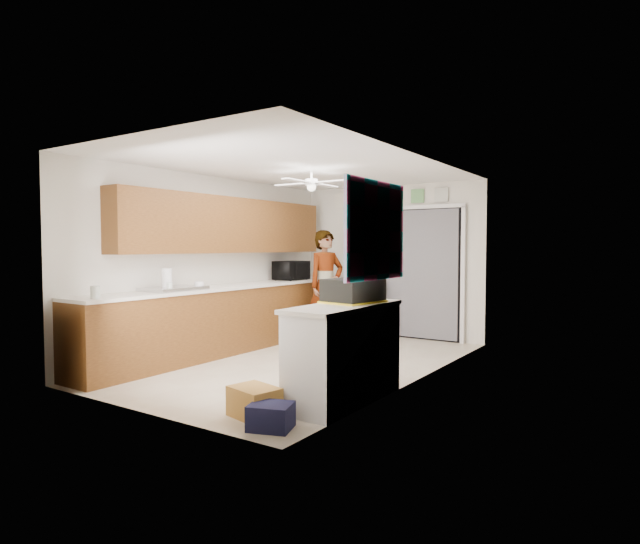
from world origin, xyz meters
The scene contains 40 objects.
floor centered at (0.00, 0.00, 0.00)m, with size 5.00×5.00×0.00m, color beige.
ceiling centered at (0.00, 0.00, 2.50)m, with size 5.00×5.00×0.00m, color white.
wall_back centered at (0.00, 2.50, 1.25)m, with size 3.20×3.20×0.00m, color silver.
wall_front centered at (0.00, -2.50, 1.25)m, with size 3.20×3.20×0.00m, color silver.
wall_left centered at (-1.60, 0.00, 1.25)m, with size 5.00×5.00×0.00m, color silver.
wall_right centered at (1.60, 0.00, 1.25)m, with size 5.00×5.00×0.00m, color silver.
left_base_cabinets centered at (-1.30, 0.00, 0.45)m, with size 0.60×4.80×0.90m, color brown.
left_countertop centered at (-1.29, 0.00, 0.92)m, with size 0.62×4.80×0.04m, color white.
upper_cabinets centered at (-1.44, 0.20, 1.80)m, with size 0.32×4.00×0.80m, color brown.
sink_basin centered at (-1.29, -1.00, 0.95)m, with size 0.50×0.76×0.06m, color silver.
faucet centered at (-1.48, -1.00, 1.05)m, with size 0.03×0.03×0.22m, color silver.
peninsula_base centered at (-0.50, 2.00, 0.45)m, with size 1.00×0.60×0.90m, color brown.
peninsula_top centered at (-0.50, 2.00, 0.92)m, with size 1.04×0.64×0.04m, color white.
back_opening_recess centered at (0.25, 2.47, 1.05)m, with size 2.00×0.06×2.10m, color black.
curtain_panel centered at (0.25, 2.43, 1.05)m, with size 1.90×0.03×2.05m, color slate.
door_trim_left centered at (-0.77, 2.44, 1.05)m, with size 0.06×0.04×2.10m, color white.
door_trim_right centered at (1.27, 2.44, 1.05)m, with size 0.06×0.04×2.10m, color white.
door_trim_head centered at (0.25, 2.44, 2.12)m, with size 2.10×0.04×0.06m, color white.
header_frame_1 centered at (-0.25, 2.47, 2.30)m, with size 0.22×0.02×0.22m, color #4F96D5.
header_frame_2 centered at (0.10, 2.47, 2.30)m, with size 0.22×0.02×0.22m, color #BF5947.
header_frame_3 centered at (0.50, 2.47, 2.30)m, with size 0.22×0.02×0.22m, color #61A35D.
header_frame_4 centered at (0.90, 2.47, 2.30)m, with size 0.22×0.02×0.22m, color beige.
route66_sign centered at (-0.95, 2.47, 2.30)m, with size 0.22×0.02×0.26m, color silver.
right_counter_base centered at (1.35, -1.20, 0.45)m, with size 0.50×1.40×0.90m, color white.
right_counter_top centered at (1.34, -1.20, 0.92)m, with size 0.54×1.44×0.04m, color white.
abstract_painting centered at (1.58, -1.00, 1.65)m, with size 0.03×1.15×0.95m, color #F058A8.
ceiling_fan centered at (0.00, 0.20, 2.32)m, with size 1.14×1.14×0.24m, color white.
microwave centered at (-1.29, 1.48, 1.10)m, with size 0.56×0.38×0.31m, color black.
cup centered at (-1.18, -0.67, 0.99)m, with size 0.12×0.12×0.10m, color white.
jar_a centered at (-1.15, -2.18, 1.01)m, with size 0.10×0.10×0.14m, color silver.
jar_b centered at (-1.21, -1.13, 0.99)m, with size 0.07×0.07×0.11m, color silver.
paper_towel_roll centered at (-1.35, -1.06, 1.08)m, with size 0.13×0.13×0.28m, color white.
suitcase centered at (1.32, -0.98, 1.06)m, with size 0.41×0.55×0.24m, color black.
suitcase_rim centered at (1.32, -0.98, 0.95)m, with size 0.44×0.58×0.02m, color yellow.
suitcase_lid centered at (1.32, -0.69, 1.31)m, with size 0.42×0.03×0.50m, color black.
cardboard_box centered at (0.93, -2.04, 0.13)m, with size 0.42×0.32×0.26m, color #B68B39.
navy_crate centered at (1.25, -2.20, 0.11)m, with size 0.34×0.29×0.21m, color #151635.
cabinet_door_panel centered at (0.58, -0.29, 0.27)m, with size 0.36×0.03×0.54m, color brown.
man centered at (-0.65, 1.55, 0.88)m, with size 0.64×0.42×1.75m, color white.
dog centered at (-0.33, 1.03, 0.23)m, with size 0.25×0.59×0.47m, color black.
Camera 1 is at (3.98, -5.56, 1.50)m, focal length 30.00 mm.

